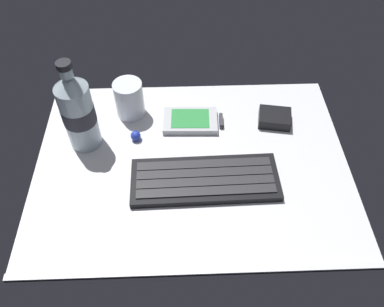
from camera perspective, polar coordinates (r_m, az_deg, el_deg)
ground_plane at (r=81.81cm, az=0.01°, el=-1.92°), size 64.00×48.00×2.80cm
keyboard at (r=77.65cm, az=1.89°, el=-3.77°), size 29.22×11.59×1.70cm
handheld_device at (r=88.31cm, az=0.17°, el=4.77°), size 12.98×7.99×1.50cm
juice_cup at (r=89.52cm, az=-9.02°, el=7.61°), size 6.40×6.40×8.50cm
water_bottle at (r=81.71cm, az=-16.18°, el=5.89°), size 6.73×6.73×20.80cm
charger_block at (r=90.12cm, az=11.85°, el=5.04°), size 7.87×6.73×2.40cm
trackball_mouse at (r=85.49cm, az=-8.14°, el=2.55°), size 2.20×2.20×2.20cm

